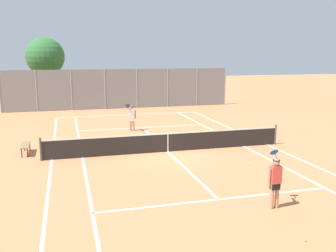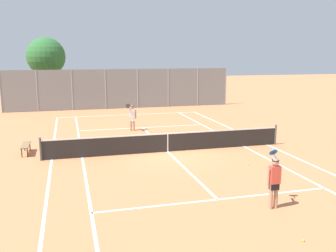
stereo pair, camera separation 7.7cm
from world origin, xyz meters
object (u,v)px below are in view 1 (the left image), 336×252
(player_near_side, at_px, (275,180))
(player_far_left, at_px, (132,116))
(loose_tennis_ball_2, at_px, (277,184))
(tree_behind_left, at_px, (45,58))
(loose_tennis_ball_0, at_px, (249,164))
(tennis_net, at_px, (168,142))
(courtside_bench, at_px, (26,146))
(loose_tennis_ball_5, at_px, (68,145))
(loose_tennis_ball_4, at_px, (79,131))
(loose_tennis_ball_1, at_px, (305,240))
(loose_tennis_ball_3, at_px, (210,122))

(player_near_side, xyz_separation_m, player_far_left, (-2.21, 13.08, 0.00))
(loose_tennis_ball_2, distance_m, tree_behind_left, 27.23)
(loose_tennis_ball_2, bearing_deg, loose_tennis_ball_0, 86.22)
(tennis_net, xyz_separation_m, courtside_bench, (-6.73, 1.44, -0.10))
(tree_behind_left, bearing_deg, courtside_bench, -90.92)
(player_far_left, xyz_separation_m, loose_tennis_ball_5, (-3.94, -2.89, -0.89))
(tree_behind_left, bearing_deg, loose_tennis_ball_4, -79.96)
(player_near_side, bearing_deg, courtside_bench, 132.29)
(loose_tennis_ball_0, bearing_deg, loose_tennis_ball_1, -105.21)
(tennis_net, relative_size, loose_tennis_ball_0, 181.82)
(loose_tennis_ball_5, height_order, courtside_bench, courtside_bench)
(tennis_net, height_order, tree_behind_left, tree_behind_left)
(loose_tennis_ball_0, xyz_separation_m, tree_behind_left, (-9.25, 22.74, 4.37))
(loose_tennis_ball_4, bearing_deg, loose_tennis_ball_1, -72.19)
(tennis_net, distance_m, player_near_side, 7.63)
(player_far_left, xyz_separation_m, loose_tennis_ball_4, (-3.27, 0.72, -0.89))
(loose_tennis_ball_2, bearing_deg, loose_tennis_ball_5, 131.52)
(tennis_net, height_order, loose_tennis_ball_1, tennis_net)
(tennis_net, height_order, courtside_bench, tennis_net)
(loose_tennis_ball_2, xyz_separation_m, loose_tennis_ball_5, (-7.39, 8.35, 0.00))
(player_near_side, distance_m, loose_tennis_ball_2, 2.40)
(tennis_net, height_order, loose_tennis_ball_2, tennis_net)
(player_far_left, relative_size, loose_tennis_ball_0, 26.88)
(loose_tennis_ball_0, xyz_separation_m, loose_tennis_ball_3, (2.20, 10.15, 0.00))
(loose_tennis_ball_3, relative_size, tree_behind_left, 0.01)
(loose_tennis_ball_0, relative_size, loose_tennis_ball_3, 1.00)
(loose_tennis_ball_4, relative_size, tree_behind_left, 0.01)
(player_far_left, xyz_separation_m, loose_tennis_ball_2, (3.45, -11.24, -0.89))
(player_near_side, xyz_separation_m, loose_tennis_ball_1, (-0.36, -2.12, -0.89))
(player_near_side, relative_size, loose_tennis_ball_4, 26.88)
(loose_tennis_ball_2, distance_m, loose_tennis_ball_3, 12.93)
(courtside_bench, height_order, tree_behind_left, tree_behind_left)
(loose_tennis_ball_4, xyz_separation_m, loose_tennis_ball_5, (-0.68, -3.61, 0.00))
(loose_tennis_ball_2, distance_m, loose_tennis_ball_4, 13.72)
(player_far_left, bearing_deg, loose_tennis_ball_5, -143.73)
(player_near_side, distance_m, loose_tennis_ball_5, 11.94)
(tree_behind_left, bearing_deg, loose_tennis_ball_0, -67.87)
(loose_tennis_ball_0, relative_size, tree_behind_left, 0.01)
(loose_tennis_ball_3, height_order, tree_behind_left, tree_behind_left)
(player_far_left, xyz_separation_m, tree_behind_left, (-5.63, 14.06, 3.48))
(loose_tennis_ball_1, bearing_deg, loose_tennis_ball_5, 115.18)
(player_far_left, xyz_separation_m, loose_tennis_ball_0, (3.62, -8.69, -0.89))
(tennis_net, distance_m, tree_behind_left, 21.04)
(player_far_left, bearing_deg, courtside_bench, -144.97)
(player_near_side, distance_m, loose_tennis_ball_3, 15.02)
(loose_tennis_ball_4, bearing_deg, player_near_side, -68.38)
(tennis_net, relative_size, tree_behind_left, 1.91)
(player_far_left, height_order, loose_tennis_ball_1, player_far_left)
(player_far_left, height_order, loose_tennis_ball_3, player_far_left)
(player_near_side, relative_size, tree_behind_left, 0.28)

